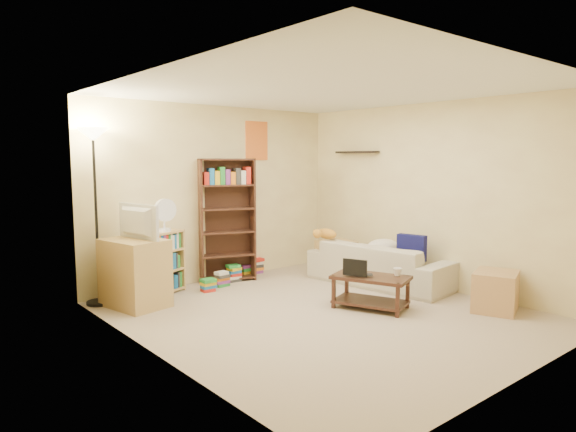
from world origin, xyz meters
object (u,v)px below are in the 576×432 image
at_px(short_bookshelf, 162,263).
at_px(television, 133,222).
at_px(coffee_table, 371,288).
at_px(laptop, 359,274).
at_px(floor_lamp, 94,164).
at_px(side_table, 336,259).
at_px(mug, 397,272).
at_px(desk_fan, 165,214).
at_px(end_cabinet, 496,291).
at_px(tabby_cat, 325,234).
at_px(tall_bookshelf, 227,217).
at_px(tv_stand, 135,273).
at_px(sofa, 380,264).

bearing_deg(short_bookshelf, television, -169.51).
xyz_separation_m(coffee_table, laptop, (-0.09, 0.11, 0.16)).
bearing_deg(floor_lamp, side_table, -13.99).
bearing_deg(television, mug, -143.24).
bearing_deg(short_bookshelf, desk_fan, -64.28).
relative_size(coffee_table, end_cabinet, 1.80).
distance_m(tabby_cat, tall_bookshelf, 1.44).
distance_m(tabby_cat, coffee_table, 1.60).
xyz_separation_m(tall_bookshelf, floor_lamp, (-1.85, 0.00, 0.76)).
bearing_deg(end_cabinet, tv_stand, 137.56).
relative_size(laptop, floor_lamp, 0.18).
bearing_deg(end_cabinet, tall_bookshelf, 115.96).
bearing_deg(mug, television, 138.47).
relative_size(coffee_table, floor_lamp, 0.47).
bearing_deg(coffee_table, mug, -61.89).
bearing_deg(tall_bookshelf, tabby_cat, -16.26).
bearing_deg(mug, laptop, 136.63).
bearing_deg(desk_fan, sofa, -29.80).
height_order(desk_fan, floor_lamp, floor_lamp).
bearing_deg(coffee_table, floor_lamp, 115.14).
xyz_separation_m(laptop, tv_stand, (-1.99, 1.75, 0.00)).
bearing_deg(laptop, end_cabinet, 179.80).
height_order(tabby_cat, coffee_table, tabby_cat).
bearing_deg(desk_fan, tall_bookshelf, 6.24).
height_order(mug, floor_lamp, floor_lamp).
bearing_deg(laptop, tv_stand, 3.10).
xyz_separation_m(tall_bookshelf, side_table, (1.39, -0.81, -0.66)).
xyz_separation_m(tabby_cat, desk_fan, (-2.17, 0.70, 0.38)).
relative_size(sofa, floor_lamp, 0.99).
distance_m(sofa, side_table, 0.75).
height_order(television, floor_lamp, floor_lamp).
height_order(coffee_table, television, television).
distance_m(coffee_table, television, 2.90).
bearing_deg(end_cabinet, short_bookshelf, 129.77).
relative_size(coffee_table, short_bookshelf, 1.21).
xyz_separation_m(desk_fan, side_table, (2.40, -0.70, -0.78)).
xyz_separation_m(tv_stand, television, (0.00, 0.00, 0.61)).
height_order(coffee_table, side_table, side_table).
xyz_separation_m(tabby_cat, mug, (-0.38, -1.62, -0.23)).
height_order(short_bookshelf, floor_lamp, floor_lamp).
bearing_deg(tall_bookshelf, mug, -53.55).
bearing_deg(television, tabby_cat, -110.95).
height_order(sofa, end_cabinet, sofa).
bearing_deg(short_bookshelf, mug, -73.37).
xyz_separation_m(tabby_cat, tv_stand, (-2.71, 0.44, -0.27)).
relative_size(side_table, end_cabinet, 0.99).
bearing_deg(floor_lamp, desk_fan, -7.55).
bearing_deg(end_cabinet, floor_lamp, 136.66).
bearing_deg(tall_bookshelf, end_cabinet, -45.28).
bearing_deg(end_cabinet, mug, 135.02).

